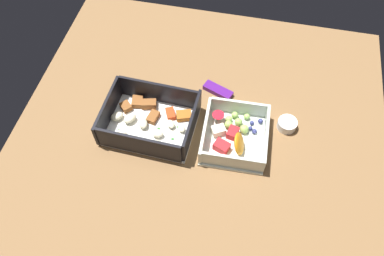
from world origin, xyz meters
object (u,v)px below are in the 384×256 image
(pasta_container, at_px, (149,121))
(paper_cup_liner, at_px, (287,124))
(fruit_bowl, at_px, (234,135))
(candy_bar, at_px, (218,91))

(pasta_container, relative_size, paper_cup_liner, 4.70)
(pasta_container, xyz_separation_m, paper_cup_liner, (0.29, 0.06, -0.01))
(fruit_bowl, height_order, candy_bar, fruit_bowl)
(pasta_container, distance_m, fruit_bowl, 0.18)
(candy_bar, height_order, paper_cup_liner, paper_cup_liner)
(candy_bar, bearing_deg, fruit_bowl, -65.48)
(pasta_container, height_order, fruit_bowl, pasta_container)
(candy_bar, distance_m, paper_cup_liner, 0.18)
(candy_bar, bearing_deg, paper_cup_liner, -21.60)
(fruit_bowl, xyz_separation_m, paper_cup_liner, (0.11, 0.05, -0.01))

